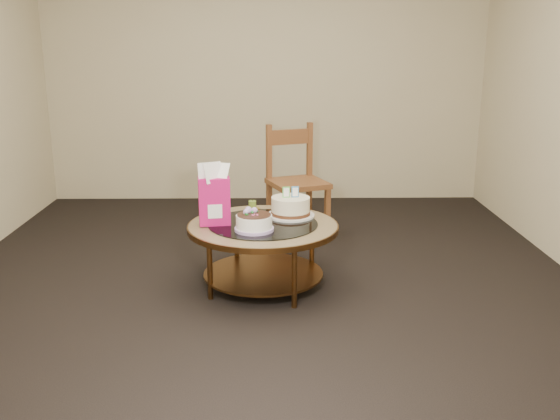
{
  "coord_description": "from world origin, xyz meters",
  "views": [
    {
      "loc": [
        0.06,
        -4.02,
        1.65
      ],
      "look_at": [
        0.11,
        0.02,
        0.55
      ],
      "focal_mm": 40.0,
      "sensor_mm": 36.0,
      "label": 1
    }
  ],
  "objects_px": {
    "decorated_cake": "(254,223)",
    "gift_bag": "(214,195)",
    "cream_cake": "(291,207)",
    "coffee_table": "(263,235)",
    "dining_chair": "(296,181)"
  },
  "relations": [
    {
      "from": "coffee_table",
      "to": "decorated_cake",
      "type": "xyz_separation_m",
      "value": [
        -0.06,
        -0.16,
        0.13
      ]
    },
    {
      "from": "coffee_table",
      "to": "dining_chair",
      "type": "distance_m",
      "value": 1.2
    },
    {
      "from": "decorated_cake",
      "to": "dining_chair",
      "type": "xyz_separation_m",
      "value": [
        0.32,
        1.32,
        -0.02
      ]
    },
    {
      "from": "cream_cake",
      "to": "dining_chair",
      "type": "bearing_deg",
      "value": 77.13
    },
    {
      "from": "gift_bag",
      "to": "cream_cake",
      "type": "bearing_deg",
      "value": 11.88
    },
    {
      "from": "coffee_table",
      "to": "cream_cake",
      "type": "distance_m",
      "value": 0.3
    },
    {
      "from": "decorated_cake",
      "to": "cream_cake",
      "type": "height_order",
      "value": "cream_cake"
    },
    {
      "from": "gift_bag",
      "to": "coffee_table",
      "type": "bearing_deg",
      "value": -6.24
    },
    {
      "from": "coffee_table",
      "to": "cream_cake",
      "type": "height_order",
      "value": "cream_cake"
    },
    {
      "from": "cream_cake",
      "to": "dining_chair",
      "type": "xyz_separation_m",
      "value": [
        0.08,
        0.99,
        -0.04
      ]
    },
    {
      "from": "coffee_table",
      "to": "cream_cake",
      "type": "relative_size",
      "value": 3.04
    },
    {
      "from": "decorated_cake",
      "to": "dining_chair",
      "type": "relative_size",
      "value": 0.27
    },
    {
      "from": "decorated_cake",
      "to": "gift_bag",
      "type": "xyz_separation_m",
      "value": [
        -0.27,
        0.15,
        0.15
      ]
    },
    {
      "from": "dining_chair",
      "to": "cream_cake",
      "type": "bearing_deg",
      "value": -115.09
    },
    {
      "from": "cream_cake",
      "to": "gift_bag",
      "type": "relative_size",
      "value": 0.81
    }
  ]
}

